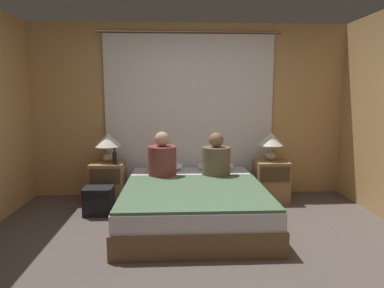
{
  "coord_description": "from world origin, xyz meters",
  "views": [
    {
      "loc": [
        -0.21,
        -3.03,
        1.5
      ],
      "look_at": [
        0.0,
        1.2,
        0.88
      ],
      "focal_mm": 32.0,
      "sensor_mm": 36.0,
      "label": 1
    }
  ],
  "objects_px": {
    "bed": "(193,203)",
    "backpack_on_floor": "(99,199)",
    "pillow_left": "(165,166)",
    "beer_bottle_on_left_stand": "(115,158)",
    "lamp_right": "(271,141)",
    "pillow_right": "(216,166)",
    "person_right_in_bed": "(216,159)",
    "nightstand_left": "(108,183)",
    "person_left_in_bed": "(162,159)",
    "lamp_left": "(108,142)",
    "nightstand_right": "(271,181)"
  },
  "relations": [
    {
      "from": "lamp_left",
      "to": "pillow_left",
      "type": "relative_size",
      "value": 0.77
    },
    {
      "from": "pillow_left",
      "to": "beer_bottle_on_left_stand",
      "type": "distance_m",
      "value": 0.71
    },
    {
      "from": "bed",
      "to": "backpack_on_floor",
      "type": "relative_size",
      "value": 5.72
    },
    {
      "from": "pillow_right",
      "to": "person_right_in_bed",
      "type": "bearing_deg",
      "value": -96.1
    },
    {
      "from": "pillow_right",
      "to": "beer_bottle_on_left_stand",
      "type": "distance_m",
      "value": 1.41
    },
    {
      "from": "lamp_left",
      "to": "pillow_right",
      "type": "xyz_separation_m",
      "value": [
        1.5,
        0.03,
        -0.36
      ]
    },
    {
      "from": "beer_bottle_on_left_stand",
      "to": "backpack_on_floor",
      "type": "bearing_deg",
      "value": -114.23
    },
    {
      "from": "nightstand_left",
      "to": "nightstand_right",
      "type": "distance_m",
      "value": 2.28
    },
    {
      "from": "person_right_in_bed",
      "to": "beer_bottle_on_left_stand",
      "type": "distance_m",
      "value": 1.35
    },
    {
      "from": "nightstand_left",
      "to": "pillow_left",
      "type": "distance_m",
      "value": 0.81
    },
    {
      "from": "lamp_right",
      "to": "person_right_in_bed",
      "type": "distance_m",
      "value": 0.91
    },
    {
      "from": "lamp_left",
      "to": "pillow_right",
      "type": "distance_m",
      "value": 1.54
    },
    {
      "from": "beer_bottle_on_left_stand",
      "to": "lamp_left",
      "type": "bearing_deg",
      "value": 121.39
    },
    {
      "from": "beer_bottle_on_left_stand",
      "to": "backpack_on_floor",
      "type": "relative_size",
      "value": 0.63
    },
    {
      "from": "nightstand_left",
      "to": "beer_bottle_on_left_stand",
      "type": "xyz_separation_m",
      "value": [
        0.12,
        -0.13,
        0.37
      ]
    },
    {
      "from": "nightstand_right",
      "to": "lamp_right",
      "type": "bearing_deg",
      "value": 90.0
    },
    {
      "from": "pillow_right",
      "to": "person_left_in_bed",
      "type": "xyz_separation_m",
      "value": [
        -0.74,
        -0.38,
        0.17
      ]
    },
    {
      "from": "bed",
      "to": "backpack_on_floor",
      "type": "height_order",
      "value": "bed"
    },
    {
      "from": "lamp_right",
      "to": "pillow_right",
      "type": "distance_m",
      "value": 0.85
    },
    {
      "from": "lamp_right",
      "to": "person_left_in_bed",
      "type": "xyz_separation_m",
      "value": [
        -1.52,
        -0.35,
        -0.18
      ]
    },
    {
      "from": "lamp_right",
      "to": "beer_bottle_on_left_stand",
      "type": "relative_size",
      "value": 1.77
    },
    {
      "from": "bed",
      "to": "backpack_on_floor",
      "type": "distance_m",
      "value": 1.2
    },
    {
      "from": "person_left_in_bed",
      "to": "beer_bottle_on_left_stand",
      "type": "bearing_deg",
      "value": 166.53
    },
    {
      "from": "nightstand_left",
      "to": "beer_bottle_on_left_stand",
      "type": "distance_m",
      "value": 0.41
    },
    {
      "from": "bed",
      "to": "person_left_in_bed",
      "type": "relative_size",
      "value": 3.45
    },
    {
      "from": "lamp_right",
      "to": "person_right_in_bed",
      "type": "xyz_separation_m",
      "value": [
        -0.82,
        -0.35,
        -0.19
      ]
    },
    {
      "from": "pillow_right",
      "to": "backpack_on_floor",
      "type": "xyz_separation_m",
      "value": [
        -1.53,
        -0.57,
        -0.29
      ]
    },
    {
      "from": "pillow_right",
      "to": "lamp_left",
      "type": "bearing_deg",
      "value": -178.99
    },
    {
      "from": "nightstand_left",
      "to": "person_right_in_bed",
      "type": "distance_m",
      "value": 1.53
    },
    {
      "from": "lamp_right",
      "to": "person_right_in_bed",
      "type": "relative_size",
      "value": 0.69
    },
    {
      "from": "pillow_right",
      "to": "person_right_in_bed",
      "type": "height_order",
      "value": "person_right_in_bed"
    },
    {
      "from": "person_left_in_bed",
      "to": "pillow_right",
      "type": "bearing_deg",
      "value": 26.95
    },
    {
      "from": "beer_bottle_on_left_stand",
      "to": "nightstand_right",
      "type": "bearing_deg",
      "value": 3.37
    },
    {
      "from": "pillow_left",
      "to": "pillow_right",
      "type": "distance_m",
      "value": 0.72
    },
    {
      "from": "bed",
      "to": "pillow_left",
      "type": "xyz_separation_m",
      "value": [
        -0.36,
        0.82,
        0.28
      ]
    },
    {
      "from": "pillow_left",
      "to": "backpack_on_floor",
      "type": "distance_m",
      "value": 1.03
    },
    {
      "from": "nightstand_right",
      "to": "person_left_in_bed",
      "type": "xyz_separation_m",
      "value": [
        -1.52,
        -0.28,
        0.38
      ]
    },
    {
      "from": "backpack_on_floor",
      "to": "bed",
      "type": "bearing_deg",
      "value": -12.14
    },
    {
      "from": "pillow_left",
      "to": "pillow_right",
      "type": "relative_size",
      "value": 1.0
    },
    {
      "from": "person_right_in_bed",
      "to": "lamp_right",
      "type": "bearing_deg",
      "value": 23.25
    },
    {
      "from": "nightstand_left",
      "to": "pillow_right",
      "type": "bearing_deg",
      "value": 3.73
    },
    {
      "from": "lamp_right",
      "to": "beer_bottle_on_left_stand",
      "type": "height_order",
      "value": "lamp_right"
    },
    {
      "from": "nightstand_left",
      "to": "pillow_left",
      "type": "bearing_deg",
      "value": 7.18
    },
    {
      "from": "pillow_right",
      "to": "beer_bottle_on_left_stand",
      "type": "xyz_separation_m",
      "value": [
        -1.38,
        -0.22,
        0.17
      ]
    },
    {
      "from": "bed",
      "to": "backpack_on_floor",
      "type": "bearing_deg",
      "value": 167.86
    },
    {
      "from": "nightstand_right",
      "to": "bed",
      "type": "bearing_deg",
      "value": -147.57
    },
    {
      "from": "person_right_in_bed",
      "to": "beer_bottle_on_left_stand",
      "type": "xyz_separation_m",
      "value": [
        -1.34,
        0.15,
        0.0
      ]
    },
    {
      "from": "beer_bottle_on_left_stand",
      "to": "lamp_right",
      "type": "bearing_deg",
      "value": 5.25
    },
    {
      "from": "nightstand_right",
      "to": "backpack_on_floor",
      "type": "height_order",
      "value": "nightstand_right"
    },
    {
      "from": "nightstand_right",
      "to": "lamp_left",
      "type": "relative_size",
      "value": 1.43
    }
  ]
}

